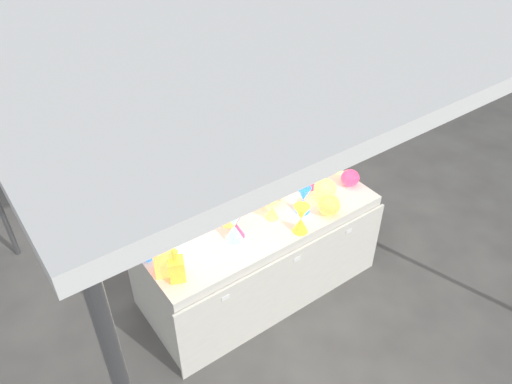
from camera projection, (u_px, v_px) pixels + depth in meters
ground at (256, 283)px, 4.12m from camera, size 80.00×80.00×0.00m
display_table at (257, 251)px, 3.88m from camera, size 1.84×0.83×0.75m
cardboard_box_closed at (160, 139)px, 5.50m from camera, size 0.62×0.47×0.43m
cardboard_box_flat at (196, 118)px, 6.24m from camera, size 0.72×0.56×0.06m
bottle_0 at (166, 211)px, 3.47m from camera, size 0.07×0.07×0.27m
bottle_1 at (139, 223)px, 3.35m from camera, size 0.08×0.08×0.29m
bottle_2 at (138, 222)px, 3.28m from camera, size 0.09×0.09×0.40m
bottle_3 at (147, 217)px, 3.41m from camera, size 0.09×0.09×0.28m
bottle_4 at (169, 237)px, 3.23m from camera, size 0.08×0.08×0.31m
bottle_5 at (176, 229)px, 3.24m from camera, size 0.10×0.10×0.38m
bottle_6 at (212, 198)px, 3.55m from camera, size 0.09×0.09×0.32m
bottle_7 at (200, 193)px, 3.58m from camera, size 0.10×0.10×0.33m
decanter_0 at (162, 255)px, 3.12m from camera, size 0.16×0.16×0.29m
decanter_1 at (176, 264)px, 3.08m from camera, size 0.13×0.13×0.25m
decanter_2 at (148, 237)px, 3.25m from camera, size 0.14×0.14×0.29m
hourglass_0 at (301, 219)px, 3.44m from camera, size 0.14×0.14×0.22m
hourglass_1 at (236, 224)px, 3.40m from camera, size 0.12×0.12×0.22m
hourglass_2 at (272, 207)px, 3.56m from camera, size 0.12×0.12×0.20m
hourglass_3 at (234, 226)px, 3.37m from camera, size 0.16×0.16×0.24m
hourglass_4 at (228, 211)px, 3.50m from camera, size 0.13×0.13×0.23m
hourglass_5 at (303, 200)px, 3.62m from camera, size 0.14×0.14×0.22m
globe_0 at (329, 206)px, 3.62m from camera, size 0.19×0.19×0.13m
globe_1 at (325, 190)px, 3.77m from camera, size 0.23×0.23×0.14m
globe_2 at (269, 194)px, 3.73m from camera, size 0.22×0.22×0.14m
globe_3 at (350, 179)px, 3.90m from camera, size 0.17×0.17×0.12m
lampshade_0 at (257, 176)px, 3.79m from camera, size 0.31×0.31×0.28m
lampshade_1 at (274, 165)px, 3.93m from camera, size 0.27×0.27×0.26m
lampshade_2 at (234, 183)px, 3.77m from camera, size 0.25×0.25×0.23m
lampshade_3 at (273, 166)px, 3.93m from camera, size 0.26×0.26×0.25m
bottle_8 at (320, 142)px, 4.14m from camera, size 0.09×0.09×0.31m
bottle_9 at (333, 150)px, 4.04m from camera, size 0.08×0.08×0.32m
bottle_10 at (312, 176)px, 3.82m from camera, size 0.06×0.06×0.25m
bottle_11 at (340, 156)px, 3.99m from camera, size 0.09×0.09×0.30m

